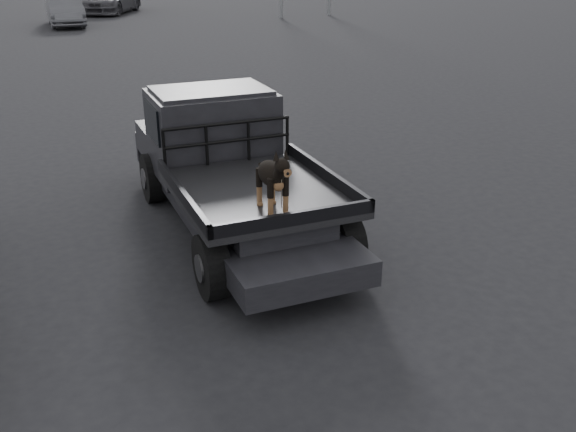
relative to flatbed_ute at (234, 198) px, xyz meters
name	(u,v)px	position (x,y,z in m)	size (l,w,h in m)	color
ground	(257,324)	(-0.56, -2.45, -0.46)	(120.00, 120.00, 0.00)	black
flatbed_ute	(234,198)	(0.00, 0.00, 0.00)	(2.00, 5.40, 0.92)	black
ute_cab	(212,119)	(0.00, 0.95, 0.90)	(1.72, 1.30, 0.88)	black
headache_rack	(228,143)	(0.00, 0.20, 0.74)	(1.80, 0.08, 0.55)	black
dog	(272,179)	(-0.07, -1.64, 0.83)	(0.32, 0.60, 0.74)	black
distant_car_a	(65,10)	(0.02, 26.10, 0.28)	(1.56, 4.46, 1.47)	#4D4D52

